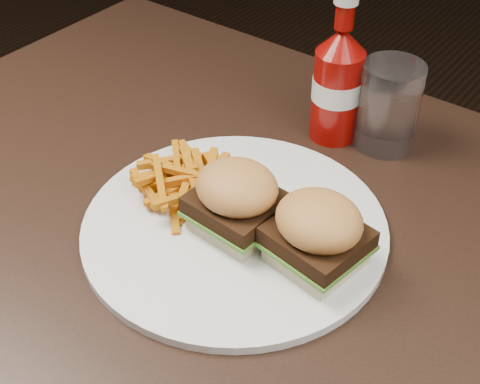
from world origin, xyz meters
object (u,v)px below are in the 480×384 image
Objects in this scene: dining_table at (273,260)px; tumbler at (389,108)px; ketchup_bottle at (336,96)px; plate at (235,227)px.

tumbler is (0.00, 0.25, 0.08)m from dining_table.
ketchup_bottle is 1.04× the size of tumbler.
dining_table is at bearing -90.64° from tumbler.
dining_table is 0.26m from tumbler.
tumbler is at bearing 78.10° from plate.
plate is 2.70× the size of ketchup_bottle.
ketchup_bottle reaches higher than dining_table.
dining_table is 0.25m from ketchup_bottle.
plate is at bearing -101.90° from tumbler.
dining_table is at bearing 5.19° from plate.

